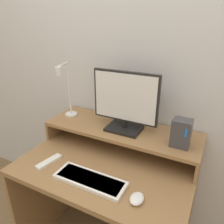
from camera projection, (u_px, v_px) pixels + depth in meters
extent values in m
cube|color=silver|center=(136.00, 63.00, 1.43)|extent=(6.00, 0.05, 2.50)
cube|color=olive|center=(108.00, 163.00, 1.32)|extent=(1.00, 0.72, 0.03)
cube|color=olive|center=(52.00, 185.00, 1.67)|extent=(0.03, 0.72, 0.70)
cube|color=olive|center=(62.00, 123.00, 1.65)|extent=(0.02, 0.34, 0.11)
cube|color=olive|center=(200.00, 158.00, 1.24)|extent=(0.02, 0.34, 0.11)
cube|color=olive|center=(122.00, 129.00, 1.42)|extent=(1.00, 0.34, 0.02)
cube|color=black|center=(124.00, 128.00, 1.39)|extent=(0.21, 0.17, 0.02)
cylinder|color=black|center=(124.00, 123.00, 1.38)|extent=(0.04, 0.04, 0.05)
cube|color=black|center=(125.00, 97.00, 1.31)|extent=(0.42, 0.02, 0.31)
cube|color=silver|center=(125.00, 98.00, 1.30)|extent=(0.39, 0.01, 0.29)
cylinder|color=silver|center=(71.00, 114.00, 1.60)|extent=(0.09, 0.09, 0.01)
cylinder|color=silver|center=(69.00, 89.00, 1.52)|extent=(0.01, 0.01, 0.37)
cylinder|color=silver|center=(63.00, 65.00, 1.38)|extent=(0.05, 0.14, 0.01)
cylinder|color=silver|center=(59.00, 71.00, 1.33)|extent=(0.04, 0.04, 0.05)
cube|color=#3D3D42|center=(181.00, 133.00, 1.19)|extent=(0.10, 0.08, 0.16)
cube|color=#1972F2|center=(186.00, 133.00, 1.13)|extent=(0.01, 0.00, 0.05)
cube|color=white|center=(90.00, 180.00, 1.15)|extent=(0.39, 0.14, 0.02)
cube|color=silver|center=(89.00, 179.00, 1.14)|extent=(0.36, 0.11, 0.01)
ellipsoid|color=white|center=(137.00, 199.00, 1.02)|extent=(0.06, 0.09, 0.03)
cube|color=white|center=(49.00, 162.00, 1.29)|extent=(0.07, 0.17, 0.02)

